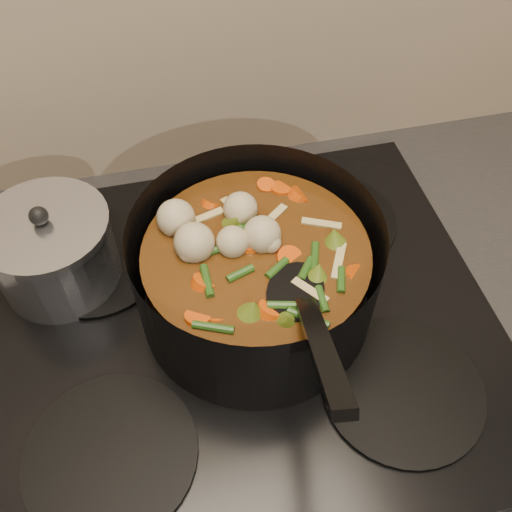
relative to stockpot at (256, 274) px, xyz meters
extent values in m
cube|color=brown|center=(-0.03, -0.02, -0.56)|extent=(2.60, 0.60, 0.86)
cube|color=black|center=(-0.03, -0.02, -0.11)|extent=(2.64, 0.64, 0.05)
cube|color=black|center=(-0.03, -0.02, -0.07)|extent=(0.62, 0.54, 0.02)
cylinder|color=black|center=(-0.19, -0.15, -0.06)|extent=(0.18, 0.18, 0.01)
cylinder|color=black|center=(0.13, -0.15, -0.06)|extent=(0.18, 0.18, 0.01)
cylinder|color=black|center=(-0.19, 0.11, -0.06)|extent=(0.18, 0.18, 0.01)
cylinder|color=black|center=(0.13, 0.11, -0.06)|extent=(0.18, 0.18, 0.01)
cylinder|color=black|center=(0.00, 0.00, 0.00)|extent=(0.35, 0.35, 0.14)
cylinder|color=black|center=(0.00, 0.00, -0.06)|extent=(0.27, 0.27, 0.01)
cylinder|color=#512B0D|center=(0.00, 0.00, -0.01)|extent=(0.25, 0.25, 0.10)
cylinder|color=#E0590A|center=(0.04, 0.00, 0.04)|extent=(0.03, 0.03, 0.03)
cylinder|color=#E0590A|center=(0.04, 0.05, 0.04)|extent=(0.04, 0.04, 0.03)
cylinder|color=#E0590A|center=(-0.02, 0.09, 0.04)|extent=(0.04, 0.04, 0.03)
cylinder|color=#E0590A|center=(-0.05, 0.02, 0.04)|extent=(0.03, 0.03, 0.03)
cylinder|color=#E0590A|center=(-0.07, -0.03, 0.04)|extent=(0.04, 0.03, 0.03)
cylinder|color=#E0590A|center=(-0.01, -0.04, 0.04)|extent=(0.04, 0.04, 0.03)
cylinder|color=#E0590A|center=(0.04, -0.05, 0.04)|extent=(0.03, 0.04, 0.03)
cylinder|color=#E0590A|center=(0.10, 0.00, 0.04)|extent=(0.03, 0.03, 0.03)
cylinder|color=#E0590A|center=(0.03, 0.04, 0.04)|extent=(0.04, 0.04, 0.03)
cylinder|color=#E0590A|center=(-0.02, 0.08, 0.04)|extent=(0.04, 0.04, 0.03)
cylinder|color=#E0590A|center=(-0.03, 0.02, 0.04)|extent=(0.03, 0.03, 0.03)
cylinder|color=#E0590A|center=(-0.06, -0.03, 0.04)|extent=(0.04, 0.04, 0.03)
sphere|color=tan|center=(0.06, 0.00, 0.05)|extent=(0.04, 0.04, 0.04)
sphere|color=tan|center=(0.00, 0.06, 0.05)|extent=(0.04, 0.04, 0.04)
sphere|color=tan|center=(-0.06, -0.01, 0.05)|extent=(0.04, 0.04, 0.04)
sphere|color=tan|center=(0.01, -0.06, 0.05)|extent=(0.04, 0.04, 0.04)
sphere|color=tan|center=(0.06, 0.01, 0.05)|extent=(0.04, 0.04, 0.04)
cone|color=olive|center=(0.01, -0.08, 0.05)|extent=(0.04, 0.04, 0.03)
cone|color=olive|center=(0.08, 0.02, 0.05)|extent=(0.04, 0.04, 0.03)
cone|color=olive|center=(-0.02, 0.08, 0.05)|extent=(0.04, 0.04, 0.03)
cone|color=olive|center=(-0.08, -0.03, 0.05)|extent=(0.04, 0.04, 0.03)
cone|color=olive|center=(0.03, -0.07, 0.05)|extent=(0.04, 0.04, 0.03)
cylinder|color=#294E17|center=(0.03, 0.03, 0.04)|extent=(0.01, 0.04, 0.01)
cylinder|color=#294E17|center=(-0.01, 0.10, 0.04)|extent=(0.03, 0.03, 0.01)
cylinder|color=#294E17|center=(-0.06, 0.05, 0.04)|extent=(0.04, 0.02, 0.01)
cylinder|color=#294E17|center=(-0.06, -0.01, 0.04)|extent=(0.02, 0.04, 0.01)
cylinder|color=#294E17|center=(-0.02, -0.03, 0.04)|extent=(0.02, 0.04, 0.01)
cylinder|color=#294E17|center=(0.02, -0.09, 0.04)|extent=(0.04, 0.02, 0.01)
cylinder|color=#294E17|center=(0.07, -0.04, 0.04)|extent=(0.03, 0.03, 0.01)
cylinder|color=#294E17|center=(0.06, 0.02, 0.04)|extent=(0.01, 0.04, 0.01)
cylinder|color=#294E17|center=(0.02, 0.04, 0.04)|extent=(0.03, 0.03, 0.01)
cylinder|color=#294E17|center=(-0.03, 0.09, 0.04)|extent=(0.04, 0.02, 0.01)
cylinder|color=#294E17|center=(-0.07, 0.03, 0.04)|extent=(0.02, 0.04, 0.01)
cylinder|color=#294E17|center=(-0.06, -0.02, 0.04)|extent=(0.03, 0.04, 0.01)
cylinder|color=#294E17|center=(-0.01, -0.04, 0.04)|extent=(0.04, 0.02, 0.01)
cylinder|color=#294E17|center=(0.04, -0.08, 0.04)|extent=(0.03, 0.03, 0.01)
cube|color=tan|center=(-0.06, 0.04, 0.04)|extent=(0.04, 0.01, 0.00)
cube|color=tan|center=(-0.05, -0.04, 0.04)|extent=(0.02, 0.04, 0.00)
cube|color=tan|center=(0.02, -0.06, 0.04)|extent=(0.04, 0.03, 0.00)
cube|color=tan|center=(0.07, 0.00, 0.04)|extent=(0.04, 0.03, 0.00)
cube|color=tan|center=(0.02, 0.07, 0.04)|extent=(0.03, 0.04, 0.00)
cube|color=tan|center=(-0.06, 0.04, 0.04)|extent=(0.04, 0.02, 0.00)
cube|color=tan|center=(-0.05, -0.04, 0.04)|extent=(0.01, 0.04, 0.00)
ellipsoid|color=black|center=(0.03, -0.06, 0.04)|extent=(0.09, 0.10, 0.01)
cube|color=black|center=(0.02, -0.16, 0.09)|extent=(0.04, 0.17, 0.10)
cylinder|color=silver|center=(-0.23, 0.10, -0.02)|extent=(0.15, 0.15, 0.09)
cylinder|color=silver|center=(-0.23, 0.10, 0.03)|extent=(0.15, 0.15, 0.01)
sphere|color=black|center=(-0.23, 0.10, 0.05)|extent=(0.02, 0.02, 0.02)
camera|label=1|loc=(-0.09, -0.38, 0.52)|focal=40.00mm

